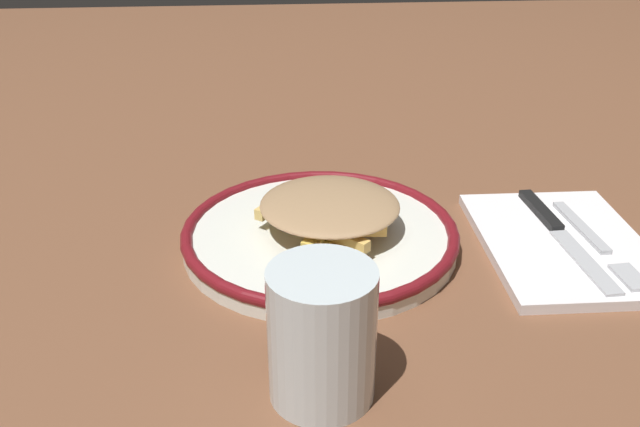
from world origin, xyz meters
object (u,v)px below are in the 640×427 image
plate (320,235)px  fries_heap (330,210)px  napkin (563,244)px  fork (596,243)px  water_glass (322,335)px  knife (556,229)px

plate → fries_heap: (-0.01, 0.00, 0.03)m
napkin → fork: bearing=157.1°
fork → water_glass: water_glass is taller
plate → fork: bearing=172.0°
fork → knife: 0.04m
fries_heap → fork: bearing=171.8°
napkin → knife: (0.00, -0.02, 0.01)m
napkin → knife: knife is taller
plate → fries_heap: size_ratio=1.38×
plate → fork: 0.28m
fries_heap → water_glass: size_ratio=1.93×
fries_heap → knife: bearing=178.2°
plate → knife: 0.25m
knife → water_glass: 0.34m
water_glass → fries_heap: bearing=-96.7°
fries_heap → napkin: 0.24m
knife → water_glass: water_glass is taller
water_glass → fork: bearing=-148.1°
napkin → plate: bearing=-6.2°
plate → napkin: 0.25m
water_glass → plate: bearing=-94.2°
napkin → water_glass: size_ratio=2.09×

